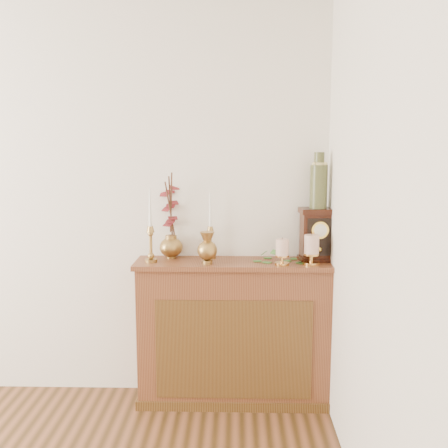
{
  "coord_description": "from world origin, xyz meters",
  "views": [
    {
      "loc": [
        1.42,
        -1.11,
        1.66
      ],
      "look_at": [
        1.34,
        2.05,
        1.17
      ],
      "focal_mm": 42.0,
      "sensor_mm": 36.0,
      "label": 1
    }
  ],
  "objects_px": {
    "ginger_jar": "(171,219)",
    "bud_vase": "(207,248)",
    "candlestick_left": "(151,238)",
    "mantel_clock": "(317,235)",
    "candlestick_center": "(210,237)",
    "ceramic_vase": "(319,183)"
  },
  "relations": [
    {
      "from": "bud_vase",
      "to": "mantel_clock",
      "type": "distance_m",
      "value": 0.7
    },
    {
      "from": "candlestick_center",
      "to": "bud_vase",
      "type": "xyz_separation_m",
      "value": [
        -0.01,
        -0.16,
        -0.04
      ]
    },
    {
      "from": "ceramic_vase",
      "to": "candlestick_left",
      "type": "bearing_deg",
      "value": -175.81
    },
    {
      "from": "candlestick_center",
      "to": "mantel_clock",
      "type": "xyz_separation_m",
      "value": [
        0.67,
        -0.05,
        0.02
      ]
    },
    {
      "from": "bud_vase",
      "to": "ceramic_vase",
      "type": "bearing_deg",
      "value": 9.54
    },
    {
      "from": "candlestick_left",
      "to": "candlestick_center",
      "type": "xyz_separation_m",
      "value": [
        0.36,
        0.12,
        -0.01
      ]
    },
    {
      "from": "candlestick_left",
      "to": "ceramic_vase",
      "type": "height_order",
      "value": "ceramic_vase"
    },
    {
      "from": "ginger_jar",
      "to": "bud_vase",
      "type": "bearing_deg",
      "value": -39.13
    },
    {
      "from": "ceramic_vase",
      "to": "ginger_jar",
      "type": "bearing_deg",
      "value": 174.7
    },
    {
      "from": "ginger_jar",
      "to": "ceramic_vase",
      "type": "relative_size",
      "value": 1.6
    },
    {
      "from": "ginger_jar",
      "to": "ceramic_vase",
      "type": "height_order",
      "value": "ceramic_vase"
    },
    {
      "from": "candlestick_left",
      "to": "mantel_clock",
      "type": "bearing_deg",
      "value": 4.02
    },
    {
      "from": "candlestick_left",
      "to": "ginger_jar",
      "type": "height_order",
      "value": "ginger_jar"
    },
    {
      "from": "ceramic_vase",
      "to": "candlestick_center",
      "type": "bearing_deg",
      "value": 176.08
    },
    {
      "from": "candlestick_left",
      "to": "ginger_jar",
      "type": "distance_m",
      "value": 0.22
    },
    {
      "from": "bud_vase",
      "to": "ceramic_vase",
      "type": "distance_m",
      "value": 0.8
    },
    {
      "from": "bud_vase",
      "to": "ginger_jar",
      "type": "height_order",
      "value": "ginger_jar"
    },
    {
      "from": "bud_vase",
      "to": "candlestick_center",
      "type": "bearing_deg",
      "value": 86.2
    },
    {
      "from": "ginger_jar",
      "to": "mantel_clock",
      "type": "distance_m",
      "value": 0.94
    },
    {
      "from": "candlestick_left",
      "to": "mantel_clock",
      "type": "xyz_separation_m",
      "value": [
        1.04,
        0.07,
        0.01
      ]
    },
    {
      "from": "mantel_clock",
      "to": "ceramic_vase",
      "type": "relative_size",
      "value": 0.96
    },
    {
      "from": "candlestick_center",
      "to": "ginger_jar",
      "type": "bearing_deg",
      "value": 171.13
    }
  ]
}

